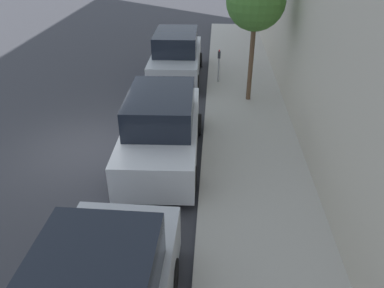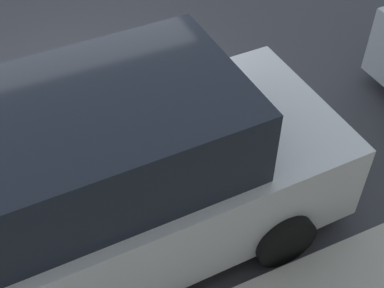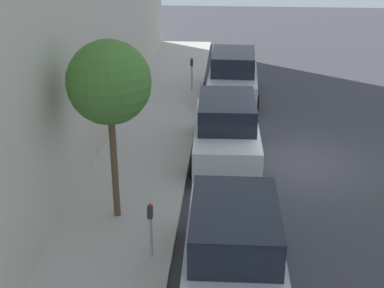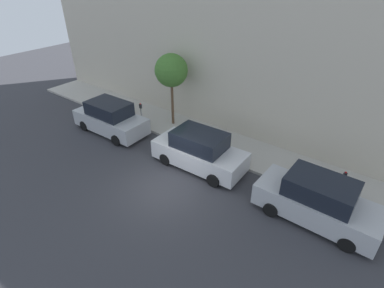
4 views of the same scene
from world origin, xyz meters
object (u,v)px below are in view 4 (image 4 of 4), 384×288
Objects in this scene: parked_suv_third at (110,118)px; street_tree at (171,71)px; parking_meter_far at (141,111)px; parked_suv_nearest at (317,201)px; parked_suv_second at (199,151)px; parking_meter_near at (343,182)px.

street_tree is (2.94, -2.52, 2.70)m from parked_suv_third.
parked_suv_third reaches higher than parking_meter_far.
parked_suv_nearest is 1.00× the size of parked_suv_third.
parked_suv_nearest is at bearing -89.74° from parked_suv_third.
parked_suv_third is at bearing 139.37° from street_tree.
parked_suv_second reaches higher than parking_meter_far.
parked_suv_second is at bearing -105.37° from parking_meter_far.
parked_suv_second is 5.94m from parking_meter_far.
parked_suv_nearest is at bearing -91.79° from parked_suv_second.
parking_meter_far is 3.36m from street_tree.
parking_meter_near is at bearing -82.05° from parked_suv_third.
parked_suv_third is at bearing 92.13° from parked_suv_second.
parked_suv_second is (0.19, 5.95, -0.00)m from parked_suv_nearest.
parking_meter_far is at bearing -23.98° from parked_suv_third.
parked_suv_third is 1.08× the size of street_tree.
parked_suv_nearest is at bearing 163.51° from parking_meter_near.
parked_suv_nearest is at bearing -98.57° from parking_meter_far.
parked_suv_second is 3.63× the size of parking_meter_far.
parked_suv_nearest is 10.72m from street_tree.
parked_suv_nearest and parked_suv_third have the same top height.
parking_meter_far is (1.57, 5.72, 0.04)m from parked_suv_second.
parked_suv_nearest is 12.49m from parked_suv_third.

